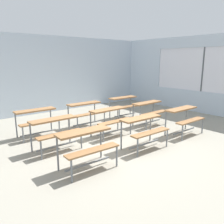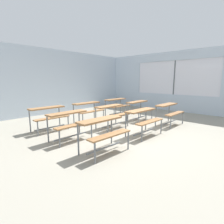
# 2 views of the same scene
# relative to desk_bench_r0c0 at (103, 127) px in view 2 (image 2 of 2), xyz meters

# --- Properties ---
(ground) EXTENTS (10.00, 9.00, 0.05)m
(ground) POSITION_rel_desk_bench_r0c0_xyz_m (1.20, 0.64, -0.59)
(ground) COLOR gray
(wall_back) EXTENTS (10.00, 0.12, 3.00)m
(wall_back) POSITION_rel_desk_bench_r0c0_xyz_m (1.20, 5.14, 0.94)
(wall_back) COLOR silver
(wall_back) RESTS_ON ground
(wall_right) EXTENTS (0.12, 9.00, 3.00)m
(wall_right) POSITION_rel_desk_bench_r0c0_xyz_m (6.20, 0.51, 0.88)
(wall_right) COLOR silver
(wall_right) RESTS_ON ground
(desk_bench_r0c0) EXTENTS (1.12, 0.63, 0.74)m
(desk_bench_r0c0) POSITION_rel_desk_bench_r0c0_xyz_m (0.00, 0.00, 0.00)
(desk_bench_r0c0) COLOR olive
(desk_bench_r0c0) RESTS_ON ground
(desk_bench_r0c1) EXTENTS (1.12, 0.62, 0.74)m
(desk_bench_r0c1) POSITION_rel_desk_bench_r0c0_xyz_m (1.64, 0.01, 0.00)
(desk_bench_r0c1) COLOR olive
(desk_bench_r0c1) RESTS_ON ground
(desk_bench_r0c2) EXTENTS (1.11, 0.60, 0.74)m
(desk_bench_r0c2) POSITION_rel_desk_bench_r0c0_xyz_m (3.27, -0.02, 0.00)
(desk_bench_r0c2) COLOR olive
(desk_bench_r0c2) RESTS_ON ground
(desk_bench_r1c0) EXTENTS (1.10, 0.60, 0.74)m
(desk_bench_r1c0) POSITION_rel_desk_bench_r0c0_xyz_m (-0.04, 1.24, 0.00)
(desk_bench_r1c0) COLOR olive
(desk_bench_r1c0) RESTS_ON ground
(desk_bench_r1c1) EXTENTS (1.11, 0.60, 0.74)m
(desk_bench_r1c1) POSITION_rel_desk_bench_r0c0_xyz_m (1.62, 1.25, 0.00)
(desk_bench_r1c1) COLOR olive
(desk_bench_r1c1) RESTS_ON ground
(desk_bench_r1c2) EXTENTS (1.11, 0.61, 0.74)m
(desk_bench_r1c2) POSITION_rel_desk_bench_r0c0_xyz_m (3.23, 1.23, 0.00)
(desk_bench_r1c2) COLOR olive
(desk_bench_r1c2) RESTS_ON ground
(desk_bench_r2c0) EXTENTS (1.11, 0.61, 0.74)m
(desk_bench_r2c0) POSITION_rel_desk_bench_r0c0_xyz_m (0.01, 2.47, 0.00)
(desk_bench_r2c0) COLOR olive
(desk_bench_r2c0) RESTS_ON ground
(desk_bench_r2c1) EXTENTS (1.11, 0.61, 0.74)m
(desk_bench_r2c1) POSITION_rel_desk_bench_r0c0_xyz_m (1.59, 2.43, 0.00)
(desk_bench_r2c1) COLOR olive
(desk_bench_r2c1) RESTS_ON ground
(desk_bench_r2c2) EXTENTS (1.12, 0.63, 0.74)m
(desk_bench_r2c2) POSITION_rel_desk_bench_r0c0_xyz_m (3.31, 2.48, 0.00)
(desk_bench_r2c2) COLOR olive
(desk_bench_r2c2) RESTS_ON ground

